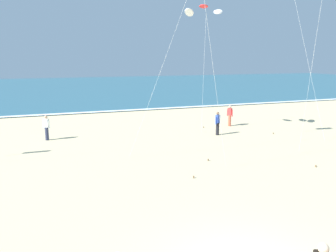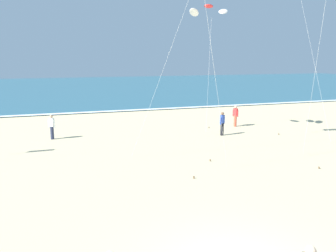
{
  "view_description": "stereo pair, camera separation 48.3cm",
  "coord_description": "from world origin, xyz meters",
  "px_view_note": "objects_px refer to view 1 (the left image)",
  "views": [
    {
      "loc": [
        -4.4,
        -6.25,
        5.16
      ],
      "look_at": [
        0.59,
        7.13,
        2.34
      ],
      "focal_mm": 37.15,
      "sensor_mm": 36.0,
      "label": 1
    },
    {
      "loc": [
        -3.95,
        -6.41,
        5.16
      ],
      "look_at": [
        0.59,
        7.13,
        2.34
      ],
      "focal_mm": 37.15,
      "sensor_mm": 36.0,
      "label": 2
    }
  ],
  "objects_px": {
    "bystander_blue_top": "(218,123)",
    "bystander_red_top": "(230,116)",
    "kite_arc_scarlet_low": "(204,10)",
    "bystander_white_top": "(46,128)"
  },
  "relations": [
    {
      "from": "bystander_blue_top",
      "to": "bystander_red_top",
      "type": "xyz_separation_m",
      "value": [
        2.37,
        2.46,
        0.0
      ]
    },
    {
      "from": "kite_arc_scarlet_low",
      "to": "bystander_white_top",
      "type": "bearing_deg",
      "value": 171.38
    },
    {
      "from": "kite_arc_scarlet_low",
      "to": "bystander_white_top",
      "type": "relative_size",
      "value": 5.35
    },
    {
      "from": "kite_arc_scarlet_low",
      "to": "bystander_red_top",
      "type": "bearing_deg",
      "value": 26.16
    },
    {
      "from": "kite_arc_scarlet_low",
      "to": "bystander_red_top",
      "type": "xyz_separation_m",
      "value": [
        3.14,
        1.54,
        -7.35
      ]
    },
    {
      "from": "kite_arc_scarlet_low",
      "to": "bystander_blue_top",
      "type": "bearing_deg",
      "value": -50.33
    },
    {
      "from": "kite_arc_scarlet_low",
      "to": "bystander_red_top",
      "type": "height_order",
      "value": "kite_arc_scarlet_low"
    },
    {
      "from": "bystander_white_top",
      "to": "bystander_red_top",
      "type": "height_order",
      "value": "same"
    },
    {
      "from": "kite_arc_scarlet_low",
      "to": "bystander_blue_top",
      "type": "xyz_separation_m",
      "value": [
        0.76,
        -0.92,
        -7.35
      ]
    },
    {
      "from": "bystander_white_top",
      "to": "bystander_red_top",
      "type": "xyz_separation_m",
      "value": [
        13.23,
        0.01,
        0.0
      ]
    }
  ]
}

